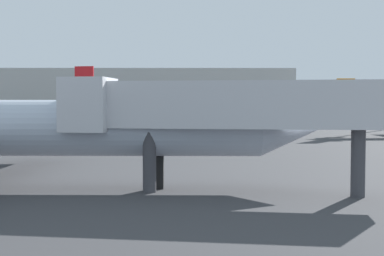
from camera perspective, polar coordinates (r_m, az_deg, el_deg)
name	(u,v)px	position (r m, az deg, el deg)	size (l,w,h in m)	color
airplane_distant	(146,114)	(72.42, -4.92, 1.51)	(27.38, 26.74, 9.75)	silver
jet_bridge	(211,107)	(27.13, 2.09, 2.25)	(17.28, 4.64, 5.94)	silver
terminal_building	(106,96)	(138.44, -9.16, 3.34)	(92.02, 25.83, 12.82)	#B7B7B2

